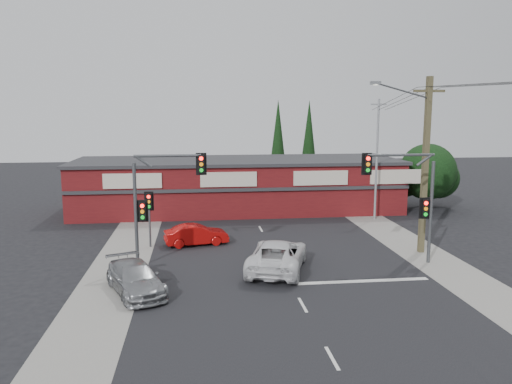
{
  "coord_description": "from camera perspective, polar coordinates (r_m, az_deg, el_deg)",
  "views": [
    {
      "loc": [
        -4.32,
        -23.72,
        8.07
      ],
      "look_at": [
        -1.14,
        3.0,
        3.73
      ],
      "focal_mm": 35.0,
      "sensor_mm": 36.0,
      "label": 1
    }
  ],
  "objects": [
    {
      "name": "conifer_near",
      "position": [
        48.42,
        2.53,
        6.09
      ],
      "size": [
        1.8,
        1.8,
        9.25
      ],
      "color": "#2D2116",
      "rests_on": "ground"
    },
    {
      "name": "verge_right",
      "position": [
        32.47,
        16.79,
        -5.61
      ],
      "size": [
        3.0,
        70.0,
        0.02
      ],
      "primitive_type": "cube",
      "color": "gray",
      "rests_on": "ground"
    },
    {
      "name": "traffic_mast_right",
      "position": [
        27.45,
        17.34,
        0.11
      ],
      "size": [
        3.96,
        0.27,
        5.97
      ],
      "color": "#47494C",
      "rests_on": "ground"
    },
    {
      "name": "shop_building",
      "position": [
        41.27,
        -2.1,
        0.89
      ],
      "size": [
        27.3,
        8.4,
        4.22
      ],
      "color": "#541013",
      "rests_on": "ground"
    },
    {
      "name": "utility_pole",
      "position": [
        29.69,
        18.57,
        3.52
      ],
      "size": [
        4.38,
        0.59,
        10.0
      ],
      "color": "brown",
      "rests_on": "ground"
    },
    {
      "name": "tree_cluster",
      "position": [
        43.84,
        18.98,
        1.89
      ],
      "size": [
        5.9,
        5.1,
        5.5
      ],
      "color": "#2D2116",
      "rests_on": "ground"
    },
    {
      "name": "power_lines",
      "position": [
        24.82,
        24.69,
        10.59
      ],
      "size": [
        2.01,
        29.0,
        1.22
      ],
      "color": "black",
      "rests_on": "ground"
    },
    {
      "name": "pedestal_signal",
      "position": [
        30.4,
        -12.11,
        -1.78
      ],
      "size": [
        0.55,
        0.27,
        3.38
      ],
      "color": "#47494C",
      "rests_on": "ground"
    },
    {
      "name": "road_strip",
      "position": [
        30.14,
        1.71,
        -6.36
      ],
      "size": [
        14.0,
        70.0,
        0.01
      ],
      "primitive_type": "cube",
      "color": "black",
      "rests_on": "ground"
    },
    {
      "name": "stop_line",
      "position": [
        24.89,
        12.1,
        -9.92
      ],
      "size": [
        6.5,
        0.35,
        0.01
      ],
      "primitive_type": "cube",
      "color": "silver",
      "rests_on": "ground"
    },
    {
      "name": "ground",
      "position": [
        25.42,
        3.39,
        -9.35
      ],
      "size": [
        120.0,
        120.0,
        0.0
      ],
      "primitive_type": "plane",
      "color": "black",
      "rests_on": "ground"
    },
    {
      "name": "lane_dashes",
      "position": [
        30.29,
        1.67,
        -6.26
      ],
      "size": [
        0.12,
        47.92,
        0.01
      ],
      "color": "silver",
      "rests_on": "ground"
    },
    {
      "name": "red_sedan",
      "position": [
        30.8,
        -6.83,
        -4.87
      ],
      "size": [
        4.03,
        2.04,
        1.27
      ],
      "primitive_type": "imported",
      "rotation": [
        0.0,
        0.0,
        1.76
      ],
      "color": "#B40C0B",
      "rests_on": "ground"
    },
    {
      "name": "white_suv",
      "position": [
        25.82,
        2.47,
        -7.22
      ],
      "size": [
        4.17,
        6.18,
        1.57
      ],
      "primitive_type": "imported",
      "rotation": [
        0.0,
        0.0,
        2.84
      ],
      "color": "white",
      "rests_on": "ground"
    },
    {
      "name": "verge_left",
      "position": [
        30.12,
        -14.61,
        -6.66
      ],
      "size": [
        3.0,
        70.0,
        0.02
      ],
      "primitive_type": "cube",
      "color": "gray",
      "rests_on": "ground"
    },
    {
      "name": "conifer_far",
      "position": [
        51.06,
        6.06,
        6.2
      ],
      "size": [
        1.8,
        1.8,
        9.25
      ],
      "color": "#2D2116",
      "rests_on": "ground"
    },
    {
      "name": "traffic_mast_left",
      "position": [
        26.14,
        -11.33,
        -0.12
      ],
      "size": [
        3.77,
        0.27,
        5.97
      ],
      "color": "#47494C",
      "rests_on": "ground"
    },
    {
      "name": "steel_pole",
      "position": [
        38.27,
        13.64,
        3.86
      ],
      "size": [
        1.2,
        0.16,
        9.0
      ],
      "color": "gray",
      "rests_on": "ground"
    },
    {
      "name": "silver_suv",
      "position": [
        23.35,
        -13.63,
        -9.57
      ],
      "size": [
        3.48,
        4.98,
        1.34
      ],
      "primitive_type": "imported",
      "rotation": [
        0.0,
        0.0,
        0.39
      ],
      "color": "gray",
      "rests_on": "ground"
    }
  ]
}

